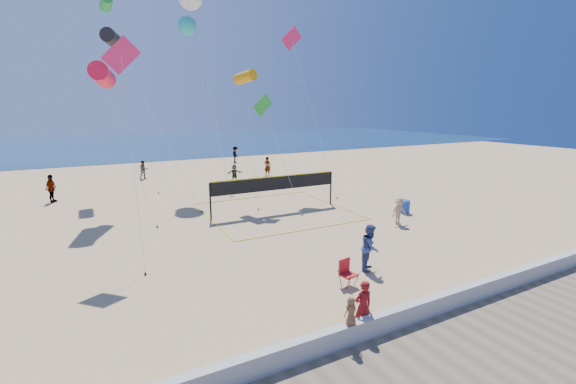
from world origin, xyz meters
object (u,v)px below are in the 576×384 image
trash_barrel (405,207)px  volleyball_net (275,188)px  camp_chair (347,271)px  woman (363,307)px

trash_barrel → volleyball_net: 8.05m
camp_chair → woman: bearing=-128.1°
trash_barrel → volleyball_net: volleyball_net is taller
camp_chair → volleyball_net: 10.63m
camp_chair → trash_barrel: (9.07, 6.25, -0.16)m
trash_barrel → woman: bearing=-139.7°
woman → camp_chair: 2.96m
camp_chair → volleyball_net: bearing=67.4°
camp_chair → trash_barrel: bearing=24.1°
trash_barrel → volleyball_net: (-6.84, 4.10, 1.12)m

